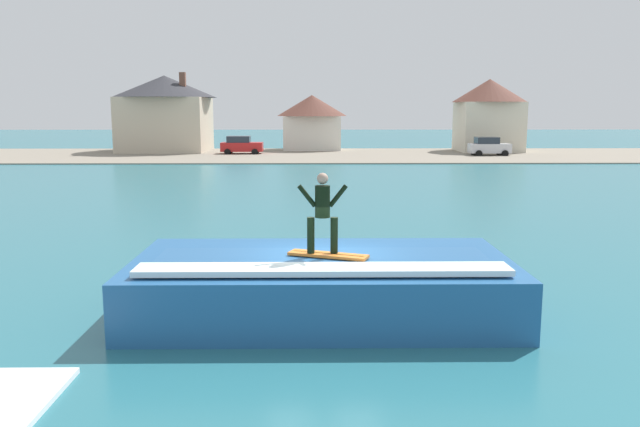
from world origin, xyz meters
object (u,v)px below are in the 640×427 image
house_gabled_white (489,112)px  car_far_shore (489,146)px  car_near_shore (241,145)px  surfboard (328,255)px  house_small_cottage (312,119)px  wave_crest (322,284)px  house_with_chimney (165,110)px  surfer (322,209)px

house_gabled_white → car_far_shore: bearing=-104.2°
car_near_shore → house_gabled_white: (25.92, 3.55, 3.28)m
surfboard → house_small_cottage: house_small_cottage is taller
wave_crest → car_far_shore: 51.16m
wave_crest → house_with_chimney: 57.31m
car_near_shore → car_far_shore: 24.50m
surfer → car_far_shore: 51.60m
car_near_shore → car_far_shore: bearing=-6.2°
wave_crest → house_gabled_white: house_gabled_white is taller
wave_crest → house_gabled_white: size_ratio=1.07×
wave_crest → surfer: 1.83m
wave_crest → surfboard: 0.93m
car_far_shore → house_gabled_white: 7.18m
wave_crest → car_near_shore: size_ratio=2.00×
surfboard → surfer: bearing=163.3°
car_far_shore → house_gabled_white: size_ratio=0.50×
surfboard → surfer: (-0.12, 0.04, 0.99)m
house_with_chimney → house_small_cottage: 15.77m
house_with_chimney → house_gabled_white: 34.36m
surfboard → house_with_chimney: bearing=106.0°
car_far_shore → car_near_shore: bearing=173.8°
car_near_shore → house_small_cottage: 9.88m
surfer → house_with_chimney: house_with_chimney is taller
wave_crest → surfboard: (0.13, -0.48, 0.78)m
house_small_cottage → car_near_shore: bearing=-138.4°
car_near_shore → house_with_chimney: (-8.44, 4.07, 3.46)m
surfboard → house_small_cottage: bearing=90.3°
house_gabled_white → house_with_chimney: bearing=179.1°
wave_crest → surfboard: bearing=-75.2°
surfboard → house_gabled_white: 58.00m
surfer → wave_crest: bearing=90.7°
house_with_chimney → house_small_cottage: size_ratio=1.43×
surfer → house_small_cottage: 57.68m
house_gabled_white → house_small_cottage: (-18.78, 2.78, -0.75)m
wave_crest → house_with_chimney: house_with_chimney is taller
car_far_shore → house_with_chimney: size_ratio=0.36×
car_near_shore → house_with_chimney: house_with_chimney is taller
house_small_cottage → wave_crest: bearing=-89.8°
surfer → house_small_cottage: size_ratio=0.23×
surfer → house_gabled_white: house_gabled_white is taller
surfboard → surfer: 1.00m
surfboard → house_gabled_white: house_gabled_white is taller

